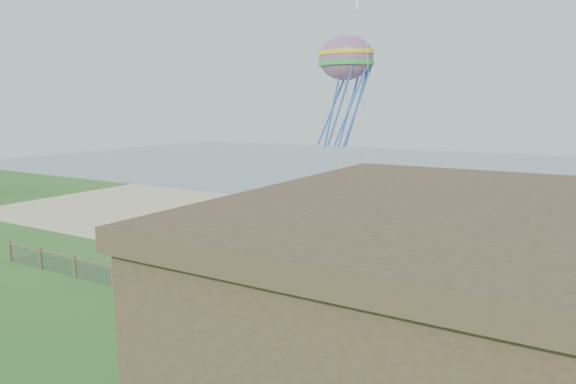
# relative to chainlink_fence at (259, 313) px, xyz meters

# --- Properties ---
(sand_beach) EXTENTS (72.00, 20.00, 0.02)m
(sand_beach) POSITION_rel_chainlink_fence_xyz_m (0.00, 16.00, -0.55)
(sand_beach) COLOR #C9B691
(sand_beach) RESTS_ON ground
(ocean) EXTENTS (160.00, 68.00, 0.02)m
(ocean) POSITION_rel_chainlink_fence_xyz_m (0.00, 60.00, -0.55)
(ocean) COLOR slate
(ocean) RESTS_ON ground
(chainlink_fence) EXTENTS (36.20, 0.20, 1.25)m
(chainlink_fence) POSITION_rel_chainlink_fence_xyz_m (0.00, 0.00, 0.00)
(chainlink_fence) COLOR brown
(chainlink_fence) RESTS_ON ground
(picnic_table) EXTENTS (1.82, 1.50, 0.68)m
(picnic_table) POSITION_rel_chainlink_fence_xyz_m (2.18, -1.00, -0.21)
(picnic_table) COLOR brown
(picnic_table) RESTS_ON ground
(octopus_kite) EXTENTS (3.64, 2.70, 7.13)m
(octopus_kite) POSITION_rel_chainlink_fence_xyz_m (-1.45, 11.59, 9.66)
(octopus_kite) COLOR orange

